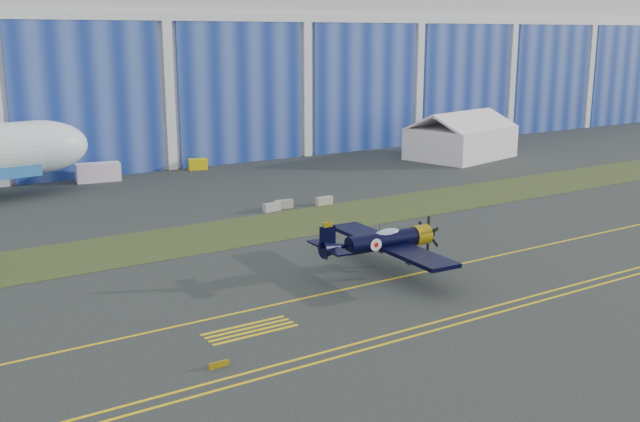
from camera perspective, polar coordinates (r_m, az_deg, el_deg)
ground at (r=63.88m, az=5.64°, el=-3.34°), size 260.00×260.00×0.00m
grass_median at (r=74.91m, az=-1.02°, el=-0.76°), size 260.00×10.00×0.02m
hangar at (r=125.55m, az=-15.42°, el=11.35°), size 220.00×45.70×30.00m
taxiway_centreline at (r=60.23m, az=8.61°, el=-4.46°), size 200.00×0.20×0.02m
edge_line_near at (r=53.91m, az=15.33°, el=-6.95°), size 80.00×0.20×0.02m
edge_line_far at (r=54.53m, az=14.55°, el=-6.66°), size 80.00×0.20×0.02m
hold_short_ladder at (r=48.12m, az=-5.36°, el=-9.01°), size 6.00×2.40×0.02m
guard_board_left at (r=43.24m, az=-7.71°, el=-11.51°), size 1.20×0.15×0.35m
warbird at (r=58.39m, az=4.81°, el=-2.28°), size 12.52×14.81×4.20m
tent at (r=115.07m, az=10.70°, el=5.74°), size 17.36×14.33×7.07m
shipping_container at (r=99.14m, az=-16.54°, el=2.85°), size 5.66×2.95×2.34m
tug at (r=104.97m, az=-9.28°, el=3.54°), size 2.87×2.24×1.47m
gse_box at (r=129.79m, az=11.64°, el=5.36°), size 2.99×1.64×1.77m
barrier_a at (r=80.44m, az=-2.78°, el=0.52°), size 2.06×0.85×0.90m
barrier_b at (r=79.13m, az=-3.68°, el=0.29°), size 2.06×0.84×0.90m
barrier_c at (r=81.99m, az=0.32°, el=0.78°), size 2.03×0.71×0.90m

